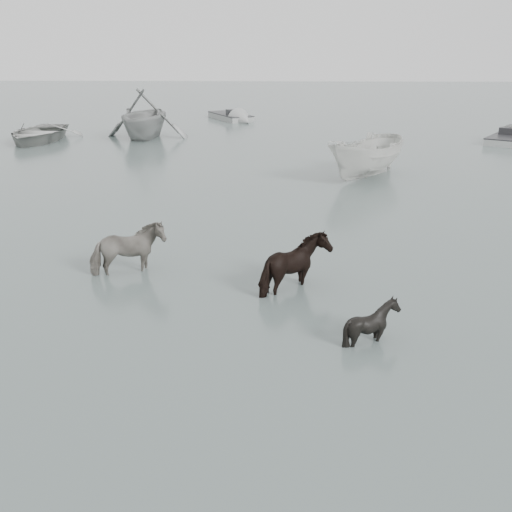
{
  "coord_description": "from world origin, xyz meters",
  "views": [
    {
      "loc": [
        1.2,
        -11.92,
        5.58
      ],
      "look_at": [
        0.8,
        1.24,
        1.0
      ],
      "focal_mm": 45.0,
      "sensor_mm": 36.0,
      "label": 1
    }
  ],
  "objects_px": {
    "pony_pinto": "(127,244)",
    "pony_black": "(372,314)",
    "pony_dark": "(297,258)",
    "rowboat_lead": "(37,131)"
  },
  "relations": [
    {
      "from": "pony_dark",
      "to": "pony_black",
      "type": "distance_m",
      "value": 2.89
    },
    {
      "from": "pony_pinto",
      "to": "rowboat_lead",
      "type": "relative_size",
      "value": 0.33
    },
    {
      "from": "pony_pinto",
      "to": "pony_dark",
      "type": "xyz_separation_m",
      "value": [
        4.08,
        -0.95,
        0.03
      ]
    },
    {
      "from": "pony_pinto",
      "to": "pony_black",
      "type": "bearing_deg",
      "value": -146.41
    },
    {
      "from": "pony_pinto",
      "to": "rowboat_lead",
      "type": "xyz_separation_m",
      "value": [
        -9.42,
        20.18,
        -0.2
      ]
    },
    {
      "from": "pony_pinto",
      "to": "pony_dark",
      "type": "relative_size",
      "value": 1.14
    },
    {
      "from": "pony_dark",
      "to": "pony_black",
      "type": "height_order",
      "value": "pony_dark"
    },
    {
      "from": "pony_pinto",
      "to": "pony_black",
      "type": "relative_size",
      "value": 1.61
    },
    {
      "from": "pony_pinto",
      "to": "pony_dark",
      "type": "distance_m",
      "value": 4.19
    },
    {
      "from": "pony_black",
      "to": "pony_dark",
      "type": "bearing_deg",
      "value": 42.7
    }
  ]
}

